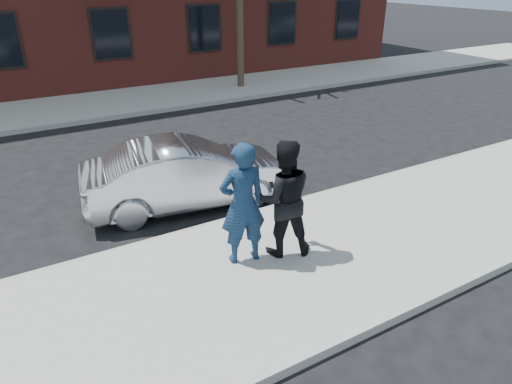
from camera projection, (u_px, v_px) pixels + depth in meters
ground at (315, 252)px, 7.83m from camera, size 100.00×100.00×0.00m
near_sidewalk at (324, 255)px, 7.60m from camera, size 50.00×3.50×0.15m
near_curb at (268, 211)px, 9.00m from camera, size 50.00×0.10×0.15m
far_sidewalk at (129, 101)px, 16.54m from camera, size 50.00×3.50×0.15m
far_curb at (144, 113)px, 15.14m from camera, size 50.00×0.10×0.15m
silver_sedan at (187, 174)px, 9.13m from camera, size 4.27×2.03×1.35m
man_hoodie at (243, 204)px, 6.93m from camera, size 0.79×0.58×1.99m
man_peacoat at (283, 199)px, 7.16m from camera, size 1.15×1.03×1.94m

